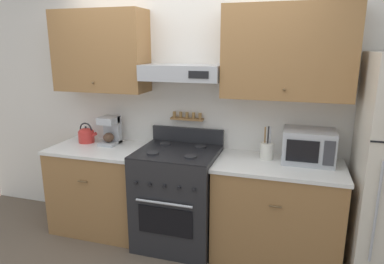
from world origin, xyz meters
The scene contains 9 objects.
ground_plane centered at (0.00, 0.00, 0.00)m, with size 16.00×16.00×0.00m, color brown.
wall_back centered at (0.03, 0.61, 1.48)m, with size 5.20×0.46×2.55m.
counter_left centered at (-0.87, 0.33, 0.45)m, with size 0.97×0.66×0.91m.
counter_right centered at (0.94, 0.33, 0.45)m, with size 1.12×0.66×0.91m.
stove_range centered at (0.00, 0.30, 0.48)m, with size 0.75×0.72×1.11m.
tea_kettle centered at (-1.09, 0.45, 0.99)m, with size 0.21×0.17×0.22m.
coffee_maker centered at (-0.81, 0.48, 1.05)m, with size 0.18×0.22×0.30m.
microwave centered at (1.18, 0.47, 1.05)m, with size 0.44×0.36×0.30m.
utensil_crock centered at (0.82, 0.45, 0.99)m, with size 0.12×0.12×0.31m.
Camera 1 is at (1.03, -2.62, 1.92)m, focal length 32.00 mm.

